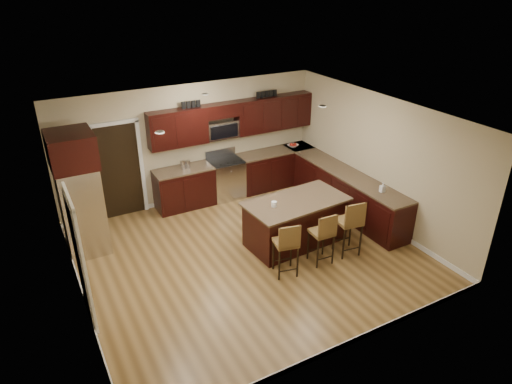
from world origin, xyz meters
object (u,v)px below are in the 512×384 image
range (226,178)px  island (296,223)px  stool_right (351,222)px  refrigerator (79,192)px  stool_left (287,243)px  stool_mid (324,233)px

range → island: (0.33, -2.48, -0.04)m
island → stool_right: bearing=-56.8°
stool_right → refrigerator: (-4.27, 2.58, 0.51)m
range → stool_left: range is taller
range → stool_mid: size_ratio=1.08×
stool_left → stool_mid: size_ratio=1.02×
island → stool_mid: size_ratio=1.98×
stool_left → range: bearing=95.6°
stool_right → island: bearing=135.1°
range → island: 2.51m
island → range: bearing=93.5°
range → stool_right: size_ratio=0.99×
range → stool_right: 3.48m
stool_right → stool_left: bearing=-172.4°
island → stool_left: 1.14m
island → refrigerator: size_ratio=0.87×
range → stool_right: (0.97, -3.33, 0.23)m
stool_mid → stool_right: bearing=2.8°
stool_mid → stool_right: 0.61m
stool_left → stool_right: size_ratio=0.93×
island → stool_left: bearing=-135.1°
stool_mid → stool_right: (0.60, -0.01, 0.06)m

